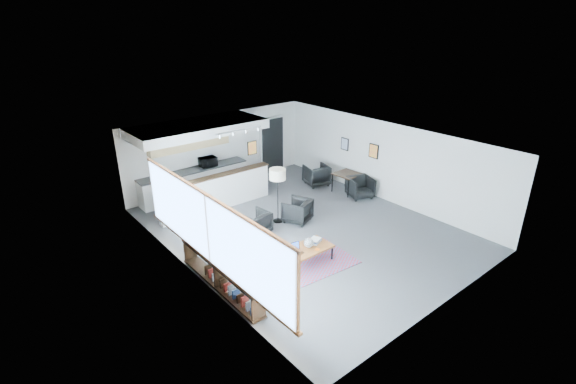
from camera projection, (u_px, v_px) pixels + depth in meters
room at (303, 187)px, 11.55m from camera, size 7.02×9.02×2.62m
window at (208, 231)px, 8.82m from camera, size 0.10×5.95×1.66m
console at (222, 276)px, 9.25m from camera, size 0.35×3.00×0.80m
kitchenette at (199, 160)px, 13.46m from camera, size 4.20×1.96×2.60m
doorway at (272, 145)px, 16.13m from camera, size 1.10×0.12×2.15m
track_light at (239, 131)px, 12.30m from camera, size 1.60×0.07×0.15m
wall_art_lower at (374, 151)px, 13.77m from camera, size 0.03×0.38×0.48m
wall_art_upper at (345, 144)px, 14.71m from camera, size 0.03×0.34×0.44m
kilim_rug at (306, 262)px, 10.36m from camera, size 2.41×1.75×0.01m
coffee_table at (307, 249)px, 10.22m from camera, size 1.29×0.71×0.42m
laptop at (295, 249)px, 10.01m from camera, size 0.34×0.29×0.22m
ceramic_pot at (309, 243)px, 10.20m from camera, size 0.24×0.24×0.24m
book_stack at (315, 240)px, 10.46m from camera, size 0.41×0.37×0.10m
coaster at (317, 249)px, 10.14m from camera, size 0.15×0.15×0.01m
armchair_left at (256, 222)px, 11.67m from camera, size 0.76×0.72×0.70m
armchair_right at (297, 210)px, 12.33m from camera, size 0.95×0.92×0.76m
floor_lamp at (278, 176)px, 11.91m from camera, size 0.58×0.58×1.65m
dining_table at (347, 175)px, 14.34m from camera, size 0.85×0.85×0.68m
dining_chair_near at (360, 188)px, 14.01m from camera, size 0.81×0.78×0.66m
dining_chair_far at (317, 176)px, 15.07m from camera, size 0.81×0.78×0.69m
microwave at (208, 161)px, 14.19m from camera, size 0.58×0.34×0.38m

